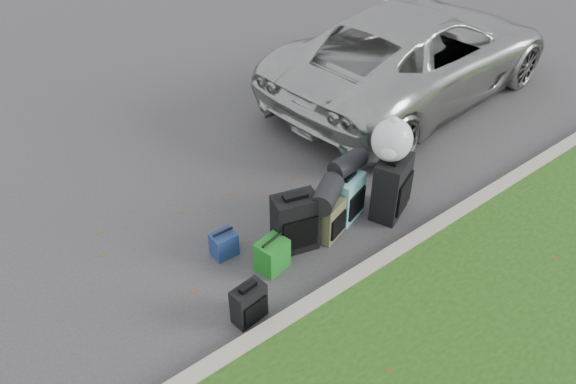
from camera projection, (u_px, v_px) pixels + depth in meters
ground at (304, 232)px, 6.87m from camera, size 120.00×120.00×0.00m
curb at (362, 275)px, 6.20m from camera, size 120.00×0.18×0.15m
suv at (416, 53)px, 9.23m from camera, size 5.70×3.05×1.52m
suitcase_small_black at (249, 303)px, 5.68m from camera, size 0.37×0.23×0.44m
suitcase_large_black_left at (295, 223)px, 6.45m from camera, size 0.57×0.44×0.73m
suitcase_olive at (329, 219)px, 6.67m from camera, size 0.42×0.33×0.51m
suitcase_teal at (347, 198)px, 6.91m from camera, size 0.49×0.38×0.62m
suitcase_large_black_right at (391, 187)px, 6.93m from camera, size 0.63×0.51×0.81m
tote_green at (272, 255)px, 6.28m from camera, size 0.38×0.33×0.38m
tote_navy at (224, 244)px, 6.48m from camera, size 0.29×0.23×0.30m
duffel_left at (327, 194)px, 6.42m from camera, size 0.58×0.50×0.28m
duffel_right at (347, 164)px, 6.72m from camera, size 0.48×0.30×0.25m
trash_bag at (392, 140)px, 6.55m from camera, size 0.50×0.50×0.50m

